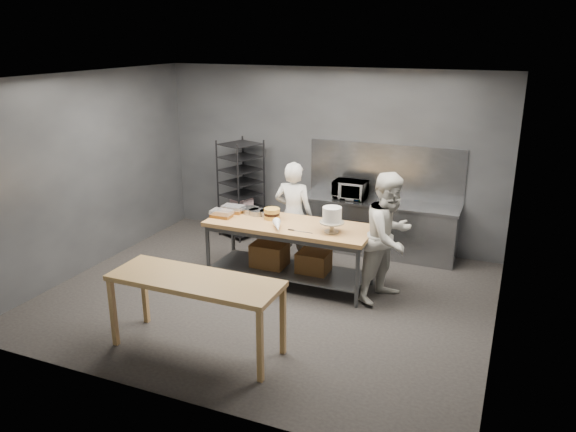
# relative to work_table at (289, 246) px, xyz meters

# --- Properties ---
(ground) EXTENTS (6.00, 6.00, 0.00)m
(ground) POSITION_rel_work_table_xyz_m (-0.09, -0.54, -0.57)
(ground) COLOR black
(ground) RESTS_ON ground
(back_wall) EXTENTS (6.00, 0.04, 3.00)m
(back_wall) POSITION_rel_work_table_xyz_m (-0.09, 1.96, 0.93)
(back_wall) COLOR #4C4F54
(back_wall) RESTS_ON ground
(work_table) EXTENTS (2.40, 0.90, 0.92)m
(work_table) POSITION_rel_work_table_xyz_m (0.00, 0.00, 0.00)
(work_table) COLOR olive
(work_table) RESTS_ON ground
(near_counter) EXTENTS (2.00, 0.70, 0.90)m
(near_counter) POSITION_rel_work_table_xyz_m (-0.25, -2.13, 0.24)
(near_counter) COLOR olive
(near_counter) RESTS_ON ground
(back_counter) EXTENTS (2.60, 0.60, 0.90)m
(back_counter) POSITION_rel_work_table_xyz_m (0.91, 1.64, -0.12)
(back_counter) COLOR slate
(back_counter) RESTS_ON ground
(splashback_panel) EXTENTS (2.60, 0.02, 0.90)m
(splashback_panel) POSITION_rel_work_table_xyz_m (0.91, 1.94, 0.78)
(splashback_panel) COLOR slate
(splashback_panel) RESTS_ON back_counter
(speed_rack) EXTENTS (0.79, 0.82, 1.75)m
(speed_rack) POSITION_rel_work_table_xyz_m (-1.58, 1.56, 0.28)
(speed_rack) COLOR black
(speed_rack) RESTS_ON ground
(chef_behind) EXTENTS (0.63, 0.43, 1.68)m
(chef_behind) POSITION_rel_work_table_xyz_m (-0.18, 0.62, 0.27)
(chef_behind) COLOR silver
(chef_behind) RESTS_ON ground
(chef_right) EXTENTS (0.97, 1.07, 1.80)m
(chef_right) POSITION_rel_work_table_xyz_m (1.45, 0.04, 0.33)
(chef_right) COLOR beige
(chef_right) RESTS_ON ground
(microwave) EXTENTS (0.54, 0.37, 0.30)m
(microwave) POSITION_rel_work_table_xyz_m (0.42, 1.64, 0.48)
(microwave) COLOR black
(microwave) RESTS_ON back_counter
(frosted_cake_stand) EXTENTS (0.34, 0.34, 0.36)m
(frosted_cake_stand) POSITION_rel_work_table_xyz_m (0.69, -0.13, 0.58)
(frosted_cake_stand) COLOR #A69B85
(frosted_cake_stand) RESTS_ON work_table
(layer_cake) EXTENTS (0.23, 0.23, 0.16)m
(layer_cake) POSITION_rel_work_table_xyz_m (-0.31, 0.09, 0.43)
(layer_cake) COLOR gold
(layer_cake) RESTS_ON work_table
(cake_pans) EXTENTS (0.82, 0.32, 0.07)m
(cake_pans) POSITION_rel_work_table_xyz_m (-0.71, 0.21, 0.39)
(cake_pans) COLOR gray
(cake_pans) RESTS_ON work_table
(piping_bag) EXTENTS (0.28, 0.39, 0.12)m
(piping_bag) POSITION_rel_work_table_xyz_m (-0.03, -0.33, 0.41)
(piping_bag) COLOR silver
(piping_bag) RESTS_ON work_table
(offset_spatula) EXTENTS (0.36, 0.02, 0.02)m
(offset_spatula) POSITION_rel_work_table_xyz_m (0.24, -0.27, 0.35)
(offset_spatula) COLOR slate
(offset_spatula) RESTS_ON work_table
(pastry_clamshells) EXTENTS (0.35, 0.48, 0.11)m
(pastry_clamshells) POSITION_rel_work_table_xyz_m (-1.00, 0.00, 0.40)
(pastry_clamshells) COLOR #96631E
(pastry_clamshells) RESTS_ON work_table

